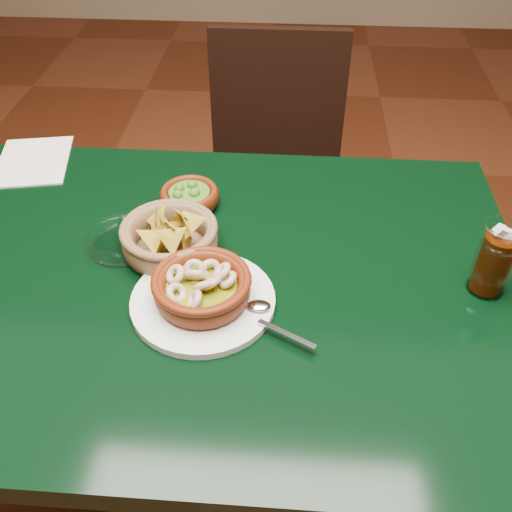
# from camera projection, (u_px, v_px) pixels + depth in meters

# --- Properties ---
(ground) EXTENTS (7.00, 7.00, 0.00)m
(ground) POSITION_uv_depth(u_px,v_px,m) (202.00, 486.00, 1.47)
(ground) COLOR #471C0C
(ground) RESTS_ON ground
(dining_table) EXTENTS (1.20, 0.80, 0.75)m
(dining_table) POSITION_uv_depth(u_px,v_px,m) (181.00, 311.00, 1.04)
(dining_table) COLOR black
(dining_table) RESTS_ON ground
(dining_chair) EXTENTS (0.41, 0.41, 0.88)m
(dining_chair) POSITION_uv_depth(u_px,v_px,m) (274.00, 179.00, 1.68)
(dining_chair) COLOR black
(dining_chair) RESTS_ON ground
(shrimp_plate) EXTENTS (0.30, 0.23, 0.08)m
(shrimp_plate) POSITION_uv_depth(u_px,v_px,m) (202.00, 290.00, 0.90)
(shrimp_plate) COLOR silver
(shrimp_plate) RESTS_ON dining_table
(chip_basket) EXTENTS (0.20, 0.20, 0.12)m
(chip_basket) POSITION_uv_depth(u_px,v_px,m) (170.00, 238.00, 1.00)
(chip_basket) COLOR brown
(chip_basket) RESTS_ON dining_table
(guacamole_ramekin) EXTENTS (0.13, 0.13, 0.05)m
(guacamole_ramekin) POSITION_uv_depth(u_px,v_px,m) (189.00, 196.00, 1.11)
(guacamole_ramekin) COLOR #4D1806
(guacamole_ramekin) RESTS_ON dining_table
(cola_drink) EXTENTS (0.13, 0.13, 0.15)m
(cola_drink) POSITION_uv_depth(u_px,v_px,m) (495.00, 259.00, 0.90)
(cola_drink) COLOR white
(cola_drink) RESTS_ON dining_table
(glass_ashtray) EXTENTS (0.14, 0.14, 0.03)m
(glass_ashtray) POSITION_uv_depth(u_px,v_px,m) (121.00, 240.00, 1.02)
(glass_ashtray) COLOR white
(glass_ashtray) RESTS_ON dining_table
(paper_menu) EXTENTS (0.19, 0.22, 0.00)m
(paper_menu) POSITION_uv_depth(u_px,v_px,m) (33.00, 161.00, 1.25)
(paper_menu) COLOR beige
(paper_menu) RESTS_ON dining_table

